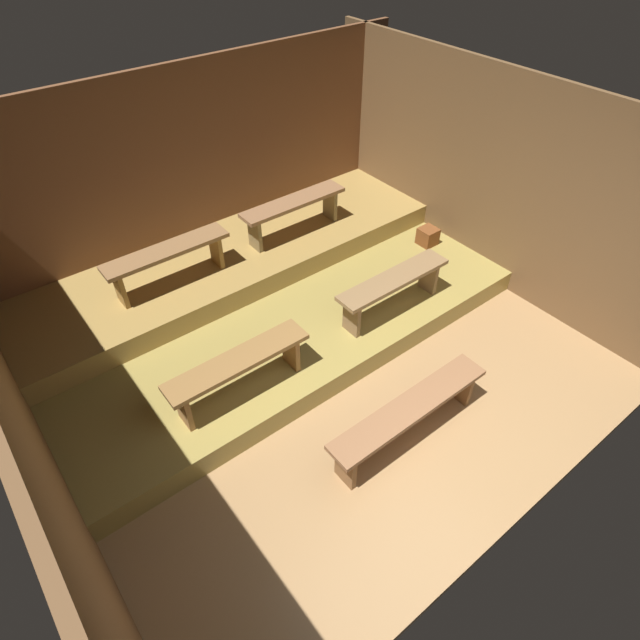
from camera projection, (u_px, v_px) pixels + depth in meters
ground at (309, 355)px, 5.84m from camera, size 6.06×5.24×0.08m
wall_back at (193, 173)px, 6.29m from camera, size 6.06×0.06×2.49m
wall_left at (9, 393)px, 3.76m from camera, size 0.06×5.24×2.49m
wall_right at (488, 178)px, 6.20m from camera, size 0.06×5.24×2.49m
platform_lower at (268, 307)px, 6.18m from camera, size 5.26×2.87×0.26m
platform_middle at (233, 260)px, 6.44m from camera, size 5.26×1.40×0.26m
bench_floor_center at (410, 412)px, 4.74m from camera, size 1.73×0.29×0.45m
bench_lower_left at (238, 366)px, 4.81m from camera, size 1.41×0.29×0.45m
bench_lower_right at (393, 285)px, 5.71m from camera, size 1.41×0.29×0.45m
bench_middle_left at (167, 257)px, 5.66m from camera, size 1.38×0.29×0.45m
bench_middle_right at (294, 208)px, 6.42m from camera, size 1.38×0.29×0.45m
wooden_crate_lower at (428, 236)px, 6.86m from camera, size 0.22×0.22×0.22m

